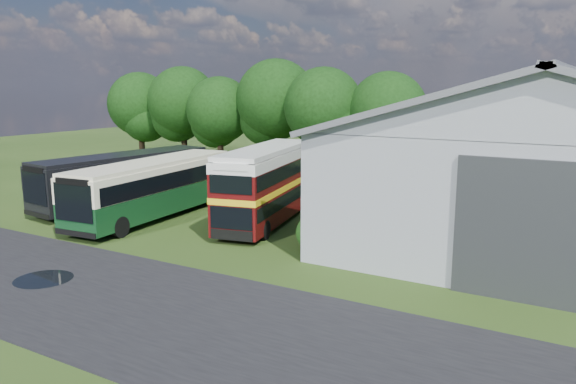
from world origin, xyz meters
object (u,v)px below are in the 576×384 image
Objects in this scene: bus_green_single at (154,187)px; bus_maroon_double at (267,185)px; bus_dark_single at (125,178)px; storage_shed at (567,149)px.

bus_green_single is 1.21× the size of bus_maroon_double.
bus_dark_single is at bearing 153.61° from bus_green_single.
bus_green_single is 4.18m from bus_dark_single.
storage_shed is 22.19m from bus_green_single.
storage_shed is 2.49× the size of bus_maroon_double.
storage_shed is 25.27m from bus_dark_single.
bus_green_single is at bearing -172.60° from bus_maroon_double.
storage_shed is at bearing 24.25° from bus_dark_single.
storage_shed reaches higher than bus_dark_single.
bus_green_single is at bearing -14.66° from bus_dark_single.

